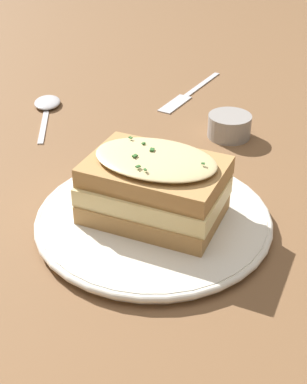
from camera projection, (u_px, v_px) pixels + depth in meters
The scene contains 6 objects.
ground_plane at pixel (128, 230), 0.57m from camera, with size 2.40×2.40×0.00m, color brown.
dinner_plate at pixel (153, 219), 0.57m from camera, with size 0.25×0.25×0.01m.
sandwich at pixel (154, 186), 0.55m from camera, with size 0.13×0.16×0.07m.
fork at pixel (186, 96), 0.87m from camera, with size 0.19×0.04×0.00m.
spoon at pixel (47, 105), 0.83m from camera, with size 0.13×0.13×0.01m.
condiment_pot at pixel (229, 126), 0.74m from camera, with size 0.06×0.06×0.03m, color gray.
Camera 1 is at (0.33, 0.31, 0.34)m, focal length 50.00 mm.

